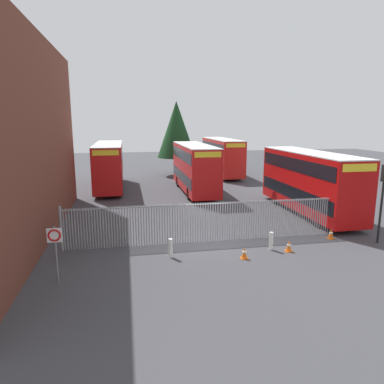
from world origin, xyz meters
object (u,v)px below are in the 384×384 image
(double_decker_bus_behind_fence_right, at_px, (109,164))
(traffic_light_kerbside, at_px, (383,189))
(traffic_cone_mid_forecourt, at_px, (244,253))
(double_decker_bus_near_gate, at_px, (309,180))
(double_decker_bus_far_back, at_px, (222,155))
(traffic_cone_by_gate, at_px, (331,234))
(speed_limit_sign_post, at_px, (55,242))
(bollard_center_front, at_px, (271,241))
(traffic_cone_near_kerb, at_px, (289,246))
(bollard_near_left, at_px, (171,248))
(double_decker_bus_behind_fence_left, at_px, (195,166))

(double_decker_bus_behind_fence_right, distance_m, traffic_light_kerbside, 24.05)
(traffic_cone_mid_forecourt, bearing_deg, double_decker_bus_behind_fence_right, 109.90)
(traffic_cone_mid_forecourt, bearing_deg, double_decker_bus_near_gate, 45.42)
(double_decker_bus_far_back, xyz_separation_m, traffic_cone_by_gate, (-0.25, -24.17, -2.13))
(double_decker_bus_behind_fence_right, distance_m, traffic_cone_by_gate, 21.98)
(speed_limit_sign_post, bearing_deg, double_decker_bus_far_back, 61.95)
(traffic_cone_mid_forecourt, bearing_deg, double_decker_bus_far_back, 76.96)
(bollard_center_front, bearing_deg, traffic_cone_mid_forecourt, -153.27)
(traffic_cone_near_kerb, relative_size, traffic_light_kerbside, 0.14)
(double_decker_bus_behind_fence_right, bearing_deg, traffic_cone_by_gate, -53.95)
(double_decker_bus_near_gate, bearing_deg, traffic_cone_mid_forecourt, -134.58)
(double_decker_bus_far_back, height_order, bollard_center_front, double_decker_bus_far_back)
(bollard_near_left, bearing_deg, double_decker_bus_far_back, 69.34)
(bollard_near_left, xyz_separation_m, traffic_cone_near_kerb, (6.04, -0.30, -0.19))
(traffic_cone_by_gate, relative_size, traffic_light_kerbside, 0.14)
(traffic_cone_mid_forecourt, relative_size, traffic_light_kerbside, 0.14)
(bollard_center_front, bearing_deg, double_decker_bus_behind_fence_right, 115.27)
(double_decker_bus_far_back, bearing_deg, double_decker_bus_behind_fence_right, -153.71)
(double_decker_bus_behind_fence_left, bearing_deg, bollard_center_front, -86.46)
(double_decker_bus_near_gate, distance_m, double_decker_bus_behind_fence_left, 11.22)
(traffic_cone_near_kerb, distance_m, speed_limit_sign_post, 11.17)
(traffic_light_kerbside, bearing_deg, traffic_cone_by_gate, 153.40)
(double_decker_bus_behind_fence_left, height_order, traffic_cone_mid_forecourt, double_decker_bus_behind_fence_left)
(double_decker_bus_near_gate, height_order, traffic_light_kerbside, double_decker_bus_near_gate)
(traffic_cone_near_kerb, bearing_deg, double_decker_bus_far_back, 82.24)
(double_decker_bus_behind_fence_left, xyz_separation_m, traffic_cone_by_gate, (5.01, -14.64, -2.13))
(double_decker_bus_behind_fence_right, bearing_deg, bollard_near_left, -79.15)
(double_decker_bus_behind_fence_right, distance_m, bollard_near_left, 19.22)
(traffic_cone_by_gate, bearing_deg, double_decker_bus_far_back, 89.40)
(double_decker_bus_behind_fence_left, bearing_deg, double_decker_bus_behind_fence_right, 158.83)
(traffic_cone_near_kerb, distance_m, traffic_light_kerbside, 6.03)
(double_decker_bus_far_back, relative_size, speed_limit_sign_post, 4.50)
(double_decker_bus_far_back, distance_m, traffic_cone_mid_forecourt, 26.84)
(bollard_near_left, xyz_separation_m, speed_limit_sign_post, (-4.92, -1.85, 1.30))
(double_decker_bus_near_gate, distance_m, traffic_light_kerbside, 6.65)
(double_decker_bus_far_back, height_order, traffic_cone_mid_forecourt, double_decker_bus_far_back)
(double_decker_bus_behind_fence_left, relative_size, bollard_center_front, 11.38)
(bollard_near_left, height_order, traffic_cone_by_gate, bollard_near_left)
(double_decker_bus_behind_fence_right, height_order, bollard_near_left, double_decker_bus_behind_fence_right)
(traffic_cone_near_kerb, bearing_deg, bollard_center_front, 154.90)
(traffic_cone_near_kerb, bearing_deg, double_decker_bus_behind_fence_right, 116.80)
(traffic_cone_mid_forecourt, bearing_deg, traffic_cone_by_gate, 18.17)
(bollard_near_left, distance_m, speed_limit_sign_post, 5.41)
(double_decker_bus_behind_fence_left, distance_m, speed_limit_sign_post, 19.85)
(bollard_center_front, xyz_separation_m, speed_limit_sign_post, (-10.15, -1.93, 1.30))
(double_decker_bus_behind_fence_left, height_order, traffic_light_kerbside, double_decker_bus_behind_fence_left)
(double_decker_bus_behind_fence_left, height_order, double_decker_bus_behind_fence_right, same)
(double_decker_bus_near_gate, height_order, bollard_center_front, double_decker_bus_near_gate)
(traffic_cone_by_gate, relative_size, traffic_cone_mid_forecourt, 1.00)
(traffic_cone_by_gate, distance_m, traffic_light_kerbside, 3.62)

